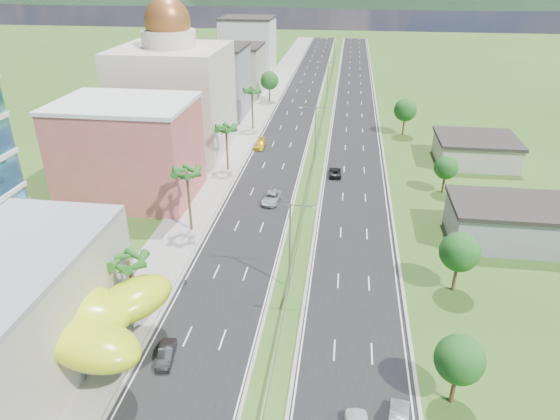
% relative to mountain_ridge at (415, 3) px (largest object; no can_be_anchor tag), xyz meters
% --- Properties ---
extents(ground, '(500.00, 500.00, 0.00)m').
position_rel_mountain_ridge_xyz_m(ground, '(-60.00, -450.00, 0.00)').
color(ground, '#2D5119').
rests_on(ground, ground).
extents(road_left, '(11.00, 260.00, 0.04)m').
position_rel_mountain_ridge_xyz_m(road_left, '(-67.50, -360.00, 0.02)').
color(road_left, black).
rests_on(road_left, ground).
extents(road_right, '(11.00, 260.00, 0.04)m').
position_rel_mountain_ridge_xyz_m(road_right, '(-52.50, -360.00, 0.02)').
color(road_right, black).
rests_on(road_right, ground).
extents(sidewalk_left, '(7.00, 260.00, 0.12)m').
position_rel_mountain_ridge_xyz_m(sidewalk_left, '(-77.00, -360.00, 0.06)').
color(sidewalk_left, gray).
rests_on(sidewalk_left, ground).
extents(median_guardrail, '(0.10, 216.06, 0.76)m').
position_rel_mountain_ridge_xyz_m(median_guardrail, '(-60.00, -378.01, 0.62)').
color(median_guardrail, gray).
rests_on(median_guardrail, ground).
extents(streetlight_median_b, '(6.04, 0.25, 11.00)m').
position_rel_mountain_ridge_xyz_m(streetlight_median_b, '(-60.00, -440.00, 6.75)').
color(streetlight_median_b, gray).
rests_on(streetlight_median_b, ground).
extents(streetlight_median_c, '(6.04, 0.25, 11.00)m').
position_rel_mountain_ridge_xyz_m(streetlight_median_c, '(-60.00, -400.00, 6.75)').
color(streetlight_median_c, gray).
rests_on(streetlight_median_c, ground).
extents(streetlight_median_d, '(6.04, 0.25, 11.00)m').
position_rel_mountain_ridge_xyz_m(streetlight_median_d, '(-60.00, -355.00, 6.75)').
color(streetlight_median_d, gray).
rests_on(streetlight_median_d, ground).
extents(streetlight_median_e, '(6.04, 0.25, 11.00)m').
position_rel_mountain_ridge_xyz_m(streetlight_median_e, '(-60.00, -310.00, 6.75)').
color(streetlight_median_e, gray).
rests_on(streetlight_median_e, ground).
extents(lime_canopy, '(18.00, 15.00, 7.40)m').
position_rel_mountain_ridge_xyz_m(lime_canopy, '(-80.00, -454.00, 4.99)').
color(lime_canopy, '#B8CF14').
rests_on(lime_canopy, ground).
extents(pink_shophouse, '(20.00, 15.00, 15.00)m').
position_rel_mountain_ridge_xyz_m(pink_shophouse, '(-88.00, -418.00, 7.50)').
color(pink_shophouse, '#C0524E').
rests_on(pink_shophouse, ground).
extents(domed_building, '(20.00, 20.00, 28.70)m').
position_rel_mountain_ridge_xyz_m(domed_building, '(-88.00, -395.00, 11.35)').
color(domed_building, beige).
rests_on(domed_building, ground).
extents(midrise_grey, '(16.00, 15.00, 16.00)m').
position_rel_mountain_ridge_xyz_m(midrise_grey, '(-87.00, -370.00, 8.00)').
color(midrise_grey, gray).
rests_on(midrise_grey, ground).
extents(midrise_beige, '(16.00, 15.00, 13.00)m').
position_rel_mountain_ridge_xyz_m(midrise_beige, '(-87.00, -348.00, 6.50)').
color(midrise_beige, '#AFA690').
rests_on(midrise_beige, ground).
extents(midrise_white, '(16.00, 15.00, 18.00)m').
position_rel_mountain_ridge_xyz_m(midrise_white, '(-87.00, -325.00, 9.00)').
color(midrise_white, silver).
rests_on(midrise_white, ground).
extents(shed_near, '(15.00, 10.00, 5.00)m').
position_rel_mountain_ridge_xyz_m(shed_near, '(-32.00, -425.00, 2.50)').
color(shed_near, gray).
rests_on(shed_near, ground).
extents(shed_far, '(14.00, 12.00, 4.40)m').
position_rel_mountain_ridge_xyz_m(shed_far, '(-30.00, -395.00, 2.20)').
color(shed_far, '#AFA690').
rests_on(shed_far, ground).
extents(palm_tree_b, '(3.60, 3.60, 8.10)m').
position_rel_mountain_ridge_xyz_m(palm_tree_b, '(-75.50, -448.00, 7.06)').
color(palm_tree_b, '#47301C').
rests_on(palm_tree_b, ground).
extents(palm_tree_c, '(3.60, 3.60, 9.60)m').
position_rel_mountain_ridge_xyz_m(palm_tree_c, '(-75.50, -428.00, 8.50)').
color(palm_tree_c, '#47301C').
rests_on(palm_tree_c, ground).
extents(palm_tree_d, '(3.60, 3.60, 8.60)m').
position_rel_mountain_ridge_xyz_m(palm_tree_d, '(-75.50, -405.00, 7.54)').
color(palm_tree_d, '#47301C').
rests_on(palm_tree_d, ground).
extents(palm_tree_e, '(3.60, 3.60, 9.40)m').
position_rel_mountain_ridge_xyz_m(palm_tree_e, '(-75.50, -380.00, 8.31)').
color(palm_tree_e, '#47301C').
rests_on(palm_tree_e, ground).
extents(leafy_tree_lfar, '(4.90, 4.90, 8.05)m').
position_rel_mountain_ridge_xyz_m(leafy_tree_lfar, '(-75.50, -355.00, 5.58)').
color(leafy_tree_lfar, '#47301C').
rests_on(leafy_tree_lfar, ground).
extents(leafy_tree_ra, '(4.20, 4.20, 6.90)m').
position_rel_mountain_ridge_xyz_m(leafy_tree_ra, '(-44.00, -455.00, 4.78)').
color(leafy_tree_ra, '#47301C').
rests_on(leafy_tree_ra, ground).
extents(leafy_tree_rb, '(4.55, 4.55, 7.47)m').
position_rel_mountain_ridge_xyz_m(leafy_tree_rb, '(-41.00, -438.00, 5.18)').
color(leafy_tree_rb, '#47301C').
rests_on(leafy_tree_rb, ground).
extents(leafy_tree_rc, '(3.85, 3.85, 6.33)m').
position_rel_mountain_ridge_xyz_m(leafy_tree_rc, '(-38.00, -410.00, 4.37)').
color(leafy_tree_rc, '#47301C').
rests_on(leafy_tree_rc, ground).
extents(leafy_tree_rd, '(4.90, 4.90, 8.05)m').
position_rel_mountain_ridge_xyz_m(leafy_tree_rd, '(-42.00, -380.00, 5.58)').
color(leafy_tree_rd, '#47301C').
rests_on(leafy_tree_rd, ground).
extents(mountain_ridge, '(860.00, 140.00, 90.00)m').
position_rel_mountain_ridge_xyz_m(mountain_ridge, '(0.00, 0.00, 0.00)').
color(mountain_ridge, black).
rests_on(mountain_ridge, ground).
extents(car_dark_left, '(1.94, 4.18, 1.33)m').
position_rel_mountain_ridge_xyz_m(car_dark_left, '(-70.33, -453.45, 0.70)').
color(car_dark_left, black).
rests_on(car_dark_left, road_left).
extents(car_silver_mid_left, '(2.90, 5.44, 1.45)m').
position_rel_mountain_ridge_xyz_m(car_silver_mid_left, '(-65.50, -417.59, 0.77)').
color(car_silver_mid_left, '#989C9F').
rests_on(car_silver_mid_left, road_left).
extents(car_yellow_far_left, '(2.15, 5.25, 1.52)m').
position_rel_mountain_ridge_xyz_m(car_yellow_far_left, '(-71.69, -392.46, 0.80)').
color(car_yellow_far_left, gold).
rests_on(car_yellow_far_left, road_left).
extents(car_silver_right, '(2.21, 4.66, 1.48)m').
position_rel_mountain_ridge_xyz_m(car_silver_right, '(-48.81, -458.28, 0.78)').
color(car_silver_right, '#A0A4A8').
rests_on(car_silver_right, road_right).
extents(car_dark_far_right, '(2.34, 4.73, 1.29)m').
position_rel_mountain_ridge_xyz_m(car_dark_far_right, '(-55.91, -405.21, 0.69)').
color(car_dark_far_right, black).
rests_on(car_dark_far_right, road_right).
extents(motorcycle, '(0.53, 1.68, 1.07)m').
position_rel_mountain_ridge_xyz_m(motorcycle, '(-72.30, -441.53, 0.57)').
color(motorcycle, black).
rests_on(motorcycle, road_left).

